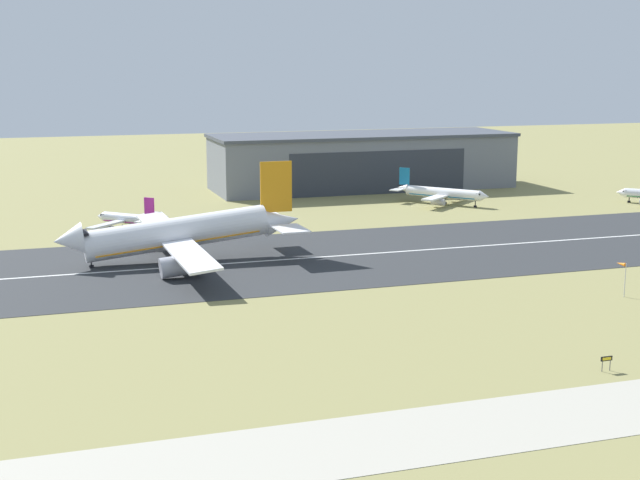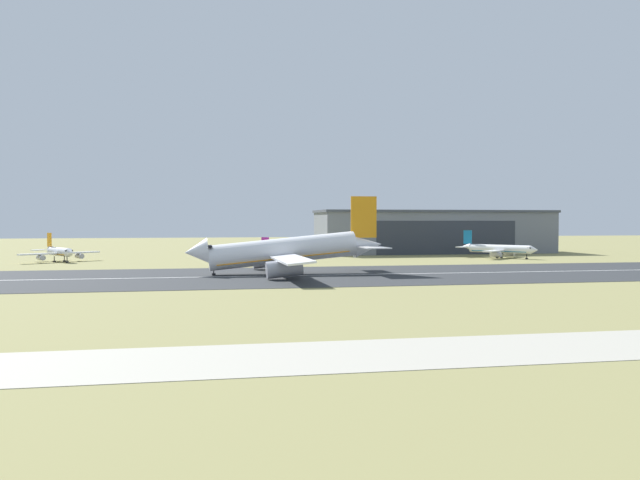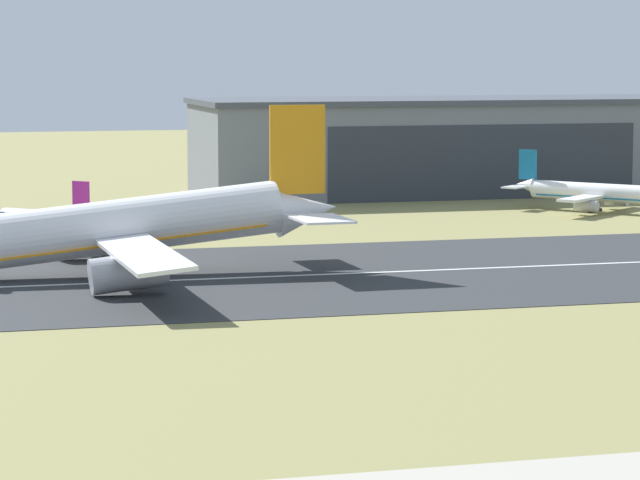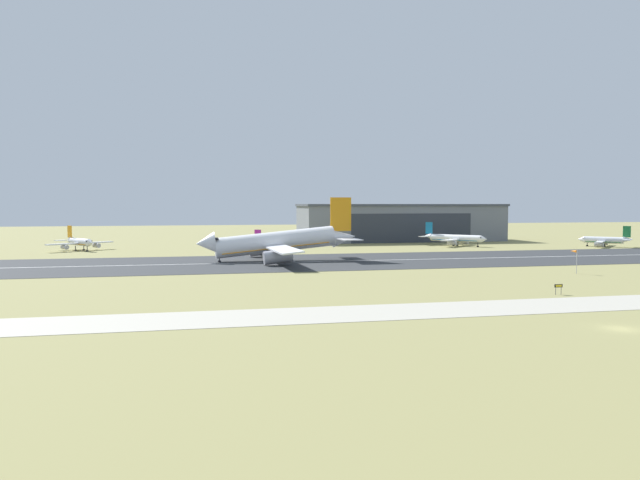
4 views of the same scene
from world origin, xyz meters
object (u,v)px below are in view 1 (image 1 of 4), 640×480
Objects in this scene: airplane_landing at (179,234)px; airplane_parked_east at (442,193)px; airplane_parked_far_east at (126,219)px; runway_sign at (606,360)px; windsock_pole at (621,266)px.

airplane_parked_east is at bearing 31.62° from airplane_landing.
runway_sign is (44.50, -110.69, -1.01)m from airplane_parked_far_east.
airplane_landing is at bearing 116.98° from runway_sign.
airplane_parked_far_east reaches higher than runway_sign.
runway_sign is at bearing -68.10° from airplane_parked_far_east.
airplane_parked_east is (75.57, 46.52, -2.23)m from airplane_landing.
airplane_landing is at bearing -148.38° from airplane_parked_east.
windsock_pole is at bearing 51.39° from runway_sign.
airplane_landing is at bearing 143.20° from windsock_pole.
airplane_parked_east reaches higher than windsock_pole.
airplane_parked_far_east is 3.36× the size of windsock_pole.
airplane_parked_far_east is 106.02m from windsock_pole.
windsock_pole is (-13.72, -92.79, 1.89)m from airplane_parked_east.
airplane_parked_east is at bearing 7.94° from airplane_parked_far_east.
airplane_landing reaches higher than airplane_parked_east.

